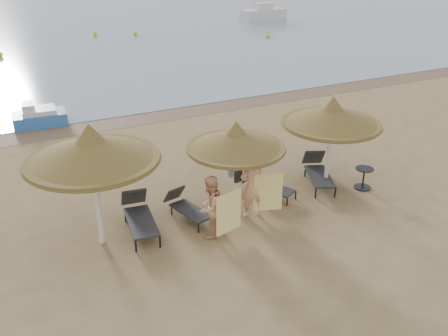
# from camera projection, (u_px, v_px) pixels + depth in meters

# --- Properties ---
(ground) EXTENTS (160.00, 160.00, 0.00)m
(ground) POSITION_uv_depth(u_px,v_px,m) (250.00, 222.00, 13.51)
(ground) COLOR olive
(ground) RESTS_ON ground
(wet_sand_strip) EXTENTS (200.00, 1.60, 0.01)m
(wet_sand_strip) POSITION_uv_depth(u_px,v_px,m) (142.00, 118.00, 21.14)
(wet_sand_strip) COLOR brown
(wet_sand_strip) RESTS_ON ground
(palapa_left) EXTENTS (3.21, 3.21, 3.19)m
(palapa_left) POSITION_uv_depth(u_px,v_px,m) (91.00, 150.00, 11.55)
(palapa_left) COLOR silver
(palapa_left) RESTS_ON ground
(palapa_center) EXTENTS (2.69, 2.69, 2.67)m
(palapa_center) POSITION_uv_depth(u_px,v_px,m) (236.00, 141.00, 13.18)
(palapa_center) COLOR silver
(palapa_center) RESTS_ON ground
(palapa_right) EXTENTS (2.93, 2.93, 2.91)m
(palapa_right) POSITION_uv_depth(u_px,v_px,m) (332.00, 116.00, 14.39)
(palapa_right) COLOR silver
(palapa_right) RESTS_ON ground
(lounger_far_left) EXTENTS (0.89, 2.06, 0.89)m
(lounger_far_left) POSITION_uv_depth(u_px,v_px,m) (139.00, 215.00, 13.09)
(lounger_far_left) COLOR black
(lounger_far_left) RESTS_ON ground
(lounger_near_left) EXTENTS (0.91, 1.70, 0.73)m
(lounger_near_left) POSITION_uv_depth(u_px,v_px,m) (186.00, 206.00, 13.65)
(lounger_near_left) COLOR black
(lounger_near_left) RESTS_ON ground
(lounger_near_right) EXTENTS (1.19, 1.68, 0.72)m
(lounger_near_right) POSITION_uv_depth(u_px,v_px,m) (266.00, 184.00, 14.85)
(lounger_near_right) COLOR black
(lounger_near_right) RESTS_ON ground
(lounger_far_right) EXTENTS (1.33, 2.02, 0.86)m
(lounger_far_right) POSITION_uv_depth(u_px,v_px,m) (318.00, 171.00, 15.54)
(lounger_far_right) COLOR black
(lounger_far_right) RESTS_ON ground
(side_table) EXTENTS (0.55, 0.55, 0.66)m
(side_table) POSITION_uv_depth(u_px,v_px,m) (363.00, 179.00, 15.21)
(side_table) COLOR black
(side_table) RESTS_ON ground
(person_left) EXTENTS (1.07, 0.98, 1.95)m
(person_left) POSITION_uv_depth(u_px,v_px,m) (210.00, 202.00, 12.50)
(person_left) COLOR tan
(person_left) RESTS_ON ground
(person_right) EXTENTS (1.10, 0.83, 2.14)m
(person_right) POSITION_uv_depth(u_px,v_px,m) (252.00, 181.00, 13.37)
(person_right) COLOR tan
(person_right) RESTS_ON ground
(towel_left) EXTENTS (0.79, 0.21, 1.12)m
(towel_left) POSITION_uv_depth(u_px,v_px,m) (229.00, 213.00, 12.44)
(towel_left) COLOR yellow
(towel_left) RESTS_ON ground
(towel_right) EXTENTS (0.75, 0.28, 1.11)m
(towel_right) POSITION_uv_depth(u_px,v_px,m) (268.00, 192.00, 13.44)
(towel_right) COLOR yellow
(towel_right) RESTS_ON ground
(bag_patterned) EXTENTS (0.30, 0.19, 0.36)m
(bag_patterned) POSITION_uv_depth(u_px,v_px,m) (233.00, 170.00, 13.72)
(bag_patterned) COLOR silver
(bag_patterned) RESTS_ON ground
(bag_dark) EXTENTS (0.25, 0.14, 0.34)m
(bag_dark) POSITION_uv_depth(u_px,v_px,m) (238.00, 176.00, 13.47)
(bag_dark) COLOR black
(bag_dark) RESTS_ON ground
(pedal_boat) EXTENTS (2.13, 1.34, 0.96)m
(pedal_boat) POSITION_uv_depth(u_px,v_px,m) (39.00, 117.00, 20.27)
(pedal_boat) COLOR #2C68BA
(pedal_boat) RESTS_ON ground
(buoy_left) EXTENTS (0.39, 0.39, 0.39)m
(buoy_left) POSITION_uv_depth(u_px,v_px,m) (0.00, 54.00, 31.53)
(buoy_left) COLOR yellow
(buoy_left) RESTS_ON ground
(buoy_mid) EXTENTS (0.35, 0.35, 0.35)m
(buoy_mid) POSITION_uv_depth(u_px,v_px,m) (95.00, 34.00, 38.29)
(buoy_mid) COLOR yellow
(buoy_mid) RESTS_ON ground
(buoy_right) EXTENTS (0.33, 0.33, 0.33)m
(buoy_right) POSITION_uv_depth(u_px,v_px,m) (267.00, 36.00, 37.54)
(buoy_right) COLOR yellow
(buoy_right) RESTS_ON ground
(buoy_extra) EXTENTS (0.33, 0.33, 0.33)m
(buoy_extra) POSITION_uv_depth(u_px,v_px,m) (135.00, 33.00, 38.46)
(buoy_extra) COLOR yellow
(buoy_extra) RESTS_ON ground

